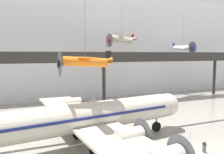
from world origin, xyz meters
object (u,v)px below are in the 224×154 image
at_px(suspended_plane_cream_biplane, 121,39).
at_px(suspended_plane_white_twin, 182,48).
at_px(stanchion_barrier, 190,138).
at_px(info_sign_pedestal, 204,148).
at_px(suspended_plane_orange_highwing, 85,61).
at_px(airliner_silver_main, 82,118).

xyz_separation_m(suspended_plane_cream_biplane, suspended_plane_white_twin, (17.43, 1.74, -1.64)).
xyz_separation_m(stanchion_barrier, info_sign_pedestal, (-0.81, -3.03, 0.13)).
distance_m(suspended_plane_orange_highwing, suspended_plane_white_twin, 37.14).
distance_m(suspended_plane_cream_biplane, stanchion_barrier, 26.20).
bearing_deg(airliner_silver_main, suspended_plane_white_twin, 27.32).
distance_m(suspended_plane_white_twin, stanchion_barrier, 32.61).
bearing_deg(suspended_plane_orange_highwing, airliner_silver_main, 29.10).
xyz_separation_m(suspended_plane_white_twin, stanchion_barrier, (-18.36, -24.32, -11.60)).
height_order(suspended_plane_cream_biplane, suspended_plane_white_twin, suspended_plane_cream_biplane).
bearing_deg(suspended_plane_white_twin, suspended_plane_orange_highwing, -65.21).
distance_m(stanchion_barrier, info_sign_pedestal, 3.14).
height_order(suspended_plane_cream_biplane, stanchion_barrier, suspended_plane_cream_biplane).
height_order(suspended_plane_orange_highwing, stanchion_barrier, suspended_plane_orange_highwing).
distance_m(suspended_plane_orange_highwing, suspended_plane_cream_biplane, 23.70).
relative_size(suspended_plane_white_twin, info_sign_pedestal, 7.79).
bearing_deg(airliner_silver_main, suspended_plane_orange_highwing, 22.36).
bearing_deg(suspended_plane_orange_highwing, info_sign_pedestal, 150.49).
xyz_separation_m(airliner_silver_main, suspended_plane_orange_highwing, (0.47, 0.27, 6.23)).
relative_size(airliner_silver_main, suspended_plane_cream_biplane, 3.83).
bearing_deg(airliner_silver_main, info_sign_pedestal, -34.22).
bearing_deg(airliner_silver_main, suspended_plane_cream_biplane, 48.22).
bearing_deg(suspended_plane_cream_biplane, airliner_silver_main, 47.05).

